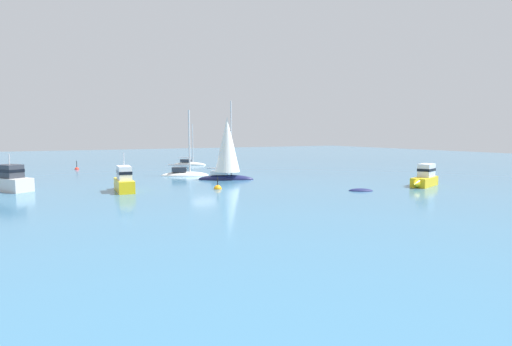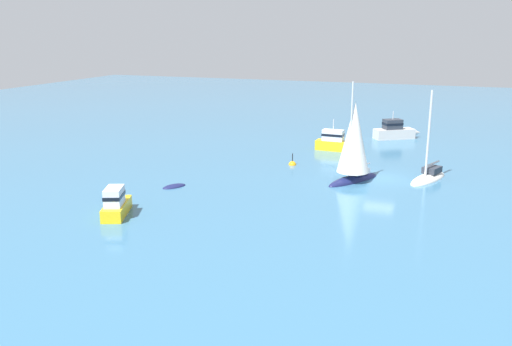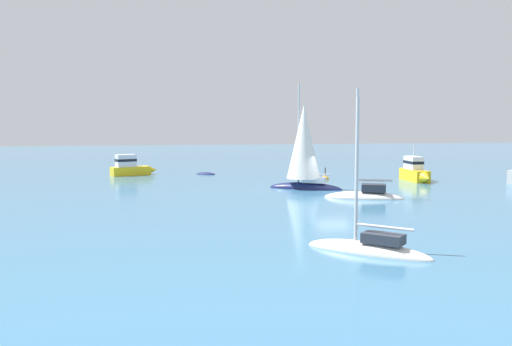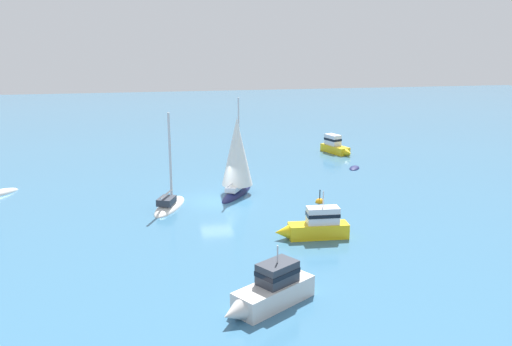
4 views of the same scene
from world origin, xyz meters
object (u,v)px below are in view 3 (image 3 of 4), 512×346
at_px(launch, 131,167).
at_px(mooring_buoy, 325,179).
at_px(cabin_cruiser, 415,171).
at_px(skiff, 206,174).
at_px(yacht, 365,195).
at_px(ketch, 304,150).
at_px(sailboat, 369,250).

distance_m(launch, mooring_buoy, 18.19).
relative_size(cabin_cruiser, skiff, 2.25).
xyz_separation_m(yacht, skiff, (18.05, 8.99, -0.18)).
height_order(yacht, ketch, ketch).
height_order(skiff, ketch, ketch).
relative_size(yacht, sailboat, 1.19).
bearing_deg(mooring_buoy, cabin_cruiser, -108.77).
relative_size(yacht, cabin_cruiser, 1.58).
bearing_deg(yacht, skiff, -41.93).
distance_m(sailboat, launch, 34.37).
height_order(yacht, skiff, yacht).
bearing_deg(cabin_cruiser, launch, -108.07).
xyz_separation_m(yacht, sailboat, (-14.27, 5.32, -0.07)).
relative_size(cabin_cruiser, ketch, 0.58).
bearing_deg(cabin_cruiser, mooring_buoy, -105.79).
xyz_separation_m(yacht, ketch, (5.60, 2.64, 2.74)).
relative_size(skiff, launch, 0.48).
relative_size(sailboat, mooring_buoy, 4.64).
bearing_deg(skiff, yacht, -32.75).
relative_size(cabin_cruiser, mooring_buoy, 3.49).
relative_size(sailboat, skiff, 2.98).
distance_m(yacht, cabin_cruiser, 12.20).
bearing_deg(launch, ketch, -65.47).
bearing_deg(launch, yacht, -70.68).
relative_size(sailboat, launch, 1.43).
distance_m(yacht, ketch, 6.77).
height_order(cabin_cruiser, sailboat, sailboat).
bearing_deg(launch, cabin_cruiser, -42.72).
bearing_deg(mooring_buoy, launch, 68.01).
distance_m(yacht, mooring_buoy, 11.63).
distance_m(cabin_cruiser, skiff, 19.22).
relative_size(skiff, ketch, 0.26).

